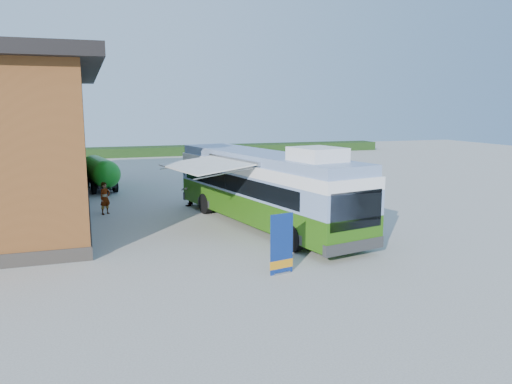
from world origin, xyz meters
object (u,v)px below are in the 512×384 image
object	(u,v)px
bus	(264,186)
banner	(282,249)
picnic_table	(265,206)
person_a	(105,198)
slurry_tanker	(100,172)
person_b	(187,189)

from	to	relation	value
bus	banner	size ratio (longest dim) A/B	6.40
picnic_table	person_a	distance (m)	8.12
bus	person_a	xyz separation A→B (m)	(-6.76, 4.91, -1.02)
banner	picnic_table	world-z (taller)	banner
bus	slurry_tanker	xyz separation A→B (m)	(-6.76, 12.63, -0.61)
banner	slurry_tanker	xyz separation A→B (m)	(-5.05, 19.11, 0.41)
bus	banner	world-z (taller)	bus
slurry_tanker	banner	bearing A→B (deg)	-85.39
bus	slurry_tanker	bearing A→B (deg)	106.34
bus	person_a	distance (m)	8.42
slurry_tanker	person_a	bearing A→B (deg)	-100.21
person_b	slurry_tanker	xyz separation A→B (m)	(-4.36, 6.87, 0.30)
banner	slurry_tanker	world-z (taller)	slurry_tanker
banner	person_a	size ratio (longest dim) A/B	1.22
bus	picnic_table	xyz separation A→B (m)	(0.74, 1.83, -1.30)
person_b	bus	bearing A→B (deg)	46.11
person_a	person_b	bearing A→B (deg)	-24.62
bus	person_b	size ratio (longest dim) A/B	6.87
picnic_table	person_b	xyz separation A→B (m)	(-3.15, 3.93, 0.39)
person_a	bus	bearing A→B (deg)	-71.69
banner	person_a	world-z (taller)	banner
bus	picnic_table	size ratio (longest dim) A/B	9.05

